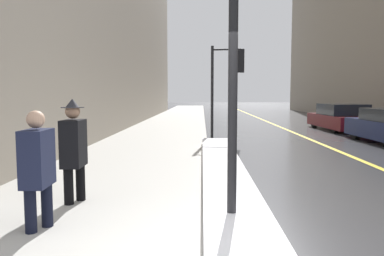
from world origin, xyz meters
The scene contains 7 objects.
sidewalk_slab centered at (-2.00, 15.00, 0.01)m, with size 4.00×80.00×0.01m.
road_centre_stripe centered at (4.00, 15.00, 0.00)m, with size 0.16×80.00×0.00m.
snow_bank_curb centered at (0.27, 4.46, 0.11)m, with size 0.89×9.89×0.21m.
traffic_light_near centered at (0.89, 11.23, 2.62)m, with size 1.31×0.34×3.63m.
pedestrian_with_shoulder_bag centered at (-2.27, 1.01, 0.85)m, with size 0.31×0.71×1.53m.
pedestrian_nearside centered at (-2.23, 2.21, 0.91)m, with size 0.36×0.52×1.67m.
parked_car_maroon centered at (6.61, 14.81, 0.60)m, with size 2.05×4.58×1.28m.
Camera 1 is at (-0.20, -3.59, 1.73)m, focal length 35.00 mm.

